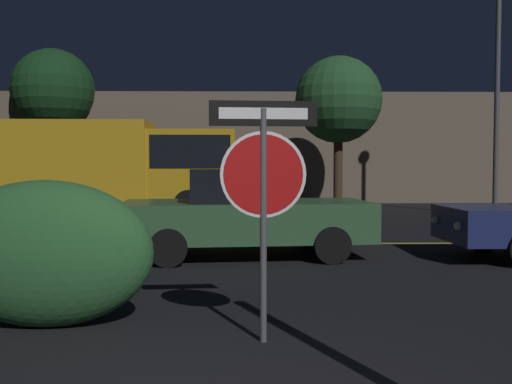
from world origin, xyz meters
TOP-DOWN VIEW (x-y plane):
  - road_center_stripe at (0.00, 8.21)m, footprint 32.98×0.12m
  - stop_sign at (0.40, 1.81)m, footprint 0.95×0.10m
  - hedge_bush_1 at (-1.70, 2.32)m, footprint 2.10×0.84m
  - passing_car_2 at (0.22, 6.60)m, footprint 4.40×2.29m
  - delivery_truck at (-3.56, 15.16)m, footprint 7.20×2.47m
  - street_lamp at (7.99, 14.39)m, footprint 0.45×0.45m
  - tree_0 at (-7.72, 20.55)m, footprint 3.38×3.38m
  - tree_2 at (3.51, 17.06)m, footprint 3.07×3.07m
  - building_backdrop at (2.78, 22.64)m, footprint 28.77×3.84m

SIDE VIEW (x-z plane):
  - road_center_stripe at x=0.00m, z-range 0.00..0.01m
  - hedge_bush_1 at x=-1.70m, z-range 0.00..1.43m
  - passing_car_2 at x=0.22m, z-range -0.01..1.50m
  - stop_sign at x=0.40m, z-range 0.44..2.57m
  - delivery_truck at x=-3.56m, z-range 0.17..3.15m
  - building_backdrop at x=2.78m, z-range 0.00..4.68m
  - tree_2 at x=3.51m, z-range 1.17..6.61m
  - tree_0 at x=-7.72m, z-range 1.47..7.85m
  - street_lamp at x=7.99m, z-range 1.03..8.66m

